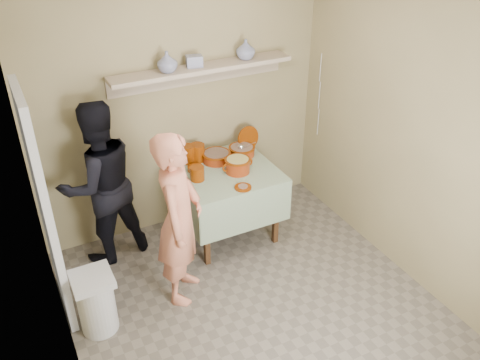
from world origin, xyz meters
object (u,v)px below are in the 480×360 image
cazuela_rice (238,164)px  trash_bin (96,302)px  person_cook (179,219)px  person_helper (100,184)px  serving_table (225,180)px

cazuela_rice → trash_bin: cazuela_rice is taller
person_cook → person_helper: (-0.46, 0.85, 0.01)m
serving_table → trash_bin: bearing=-154.3°
person_helper → serving_table: size_ratio=1.66×
trash_bin → person_helper: bearing=70.5°
person_cook → cazuela_rice: person_cook is taller
person_helper → serving_table: 1.21m
serving_table → trash_bin: 1.72m
serving_table → trash_bin: (-1.51, -0.73, -0.36)m
trash_bin → serving_table: bearing=25.7°
cazuela_rice → person_cook: bearing=-146.6°
serving_table → person_helper: bearing=169.9°
person_cook → serving_table: 0.98m
person_cook → serving_table: size_ratio=1.63×
person_cook → trash_bin: 0.94m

